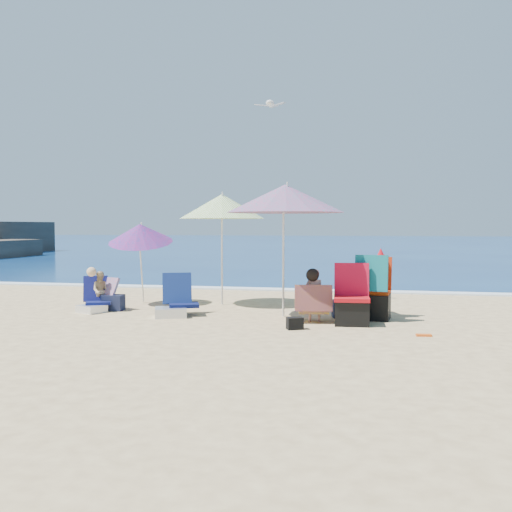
% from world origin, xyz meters
% --- Properties ---
extents(ground, '(120.00, 120.00, 0.00)m').
position_xyz_m(ground, '(0.00, 0.00, 0.00)').
color(ground, '#D8BC84').
rests_on(ground, ground).
extents(sea, '(120.00, 80.00, 0.12)m').
position_xyz_m(sea, '(0.00, 45.00, -0.05)').
color(sea, navy).
rests_on(sea, ground).
extents(foam, '(120.00, 0.50, 0.04)m').
position_xyz_m(foam, '(0.00, 5.10, 0.02)').
color(foam, white).
rests_on(foam, ground).
extents(umbrella_turquoise, '(2.55, 2.55, 2.45)m').
position_xyz_m(umbrella_turquoise, '(0.29, 0.78, 2.16)').
color(umbrella_turquoise, silver).
rests_on(umbrella_turquoise, ground).
extents(umbrella_striped, '(1.98, 1.98, 2.37)m').
position_xyz_m(umbrella_striped, '(-1.26, 2.16, 2.07)').
color(umbrella_striped, silver).
rests_on(umbrella_striped, ground).
extents(umbrella_blue, '(1.59, 1.63, 1.85)m').
position_xyz_m(umbrella_blue, '(-2.95, 1.81, 1.51)').
color(umbrella_blue, silver).
rests_on(umbrella_blue, ground).
extents(furled_umbrella, '(0.16, 0.22, 1.27)m').
position_xyz_m(furled_umbrella, '(2.00, 1.02, 0.70)').
color(furled_umbrella, '#A00B0C').
rests_on(furled_umbrella, ground).
extents(chair_navy, '(0.87, 0.94, 0.78)m').
position_xyz_m(chair_navy, '(-1.73, 0.51, 0.21)').
color(chair_navy, '#0B1340').
rests_on(chair_navy, ground).
extents(chair_rainbow, '(0.73, 0.89, 0.64)m').
position_xyz_m(chair_rainbow, '(-3.38, 0.76, 0.17)').
color(chair_rainbow, '#D44A58').
rests_on(chair_rainbow, ground).
extents(camp_chair_left, '(0.62, 0.64, 1.03)m').
position_xyz_m(camp_chair_left, '(1.51, 0.23, 0.31)').
color(camp_chair_left, '#AE0C13').
rests_on(camp_chair_left, ground).
extents(camp_chair_right, '(0.78, 0.90, 1.16)m').
position_xyz_m(camp_chair_right, '(1.83, 0.86, 0.42)').
color(camp_chair_right, '#AC300C').
rests_on(camp_chair_right, ground).
extents(person_center, '(0.66, 0.62, 0.93)m').
position_xyz_m(person_center, '(0.86, 0.32, 0.45)').
color(person_center, tan).
rests_on(person_center, ground).
extents(person_left, '(0.72, 0.69, 0.86)m').
position_xyz_m(person_left, '(-3.41, 0.87, 0.39)').
color(person_left, tan).
rests_on(person_left, ground).
extents(bag_navy_a, '(0.41, 0.31, 0.31)m').
position_xyz_m(bag_navy_a, '(-3.15, 0.92, 0.16)').
color(bag_navy_a, '#191E37').
rests_on(bag_navy_a, ground).
extents(bag_navy_b, '(0.48, 0.40, 0.31)m').
position_xyz_m(bag_navy_b, '(1.34, 0.97, 0.16)').
color(bag_navy_b, '#1A203A').
rests_on(bag_navy_b, ground).
extents(bag_black_b, '(0.30, 0.26, 0.19)m').
position_xyz_m(bag_black_b, '(0.63, -0.43, 0.10)').
color(bag_black_b, black).
rests_on(bag_black_b, ground).
extents(orange_item, '(0.24, 0.12, 0.03)m').
position_xyz_m(orange_item, '(2.62, -0.62, 0.02)').
color(orange_item, '#D55216').
rests_on(orange_item, ground).
extents(seagull, '(0.72, 0.56, 0.14)m').
position_xyz_m(seagull, '(-0.35, 2.71, 4.27)').
color(seagull, silver).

